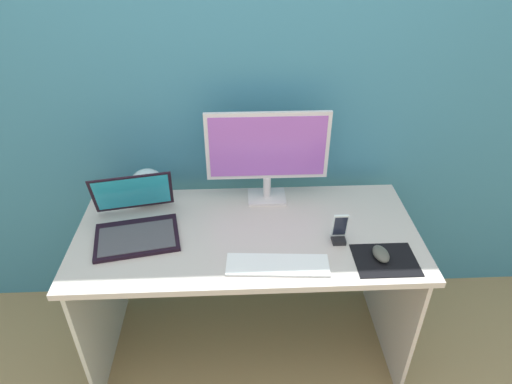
# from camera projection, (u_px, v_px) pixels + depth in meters

# --- Properties ---
(ground_plane) EXTENTS (8.00, 8.00, 0.00)m
(ground_plane) POSITION_uv_depth(u_px,v_px,m) (249.00, 343.00, 2.36)
(ground_plane) COLOR #A18355
(wall_back) EXTENTS (6.00, 0.04, 2.50)m
(wall_back) POSITION_uv_depth(u_px,v_px,m) (243.00, 86.00, 2.03)
(wall_back) COLOR teal
(wall_back) RESTS_ON ground_plane
(desk) EXTENTS (1.49, 0.69, 0.76)m
(desk) POSITION_uv_depth(u_px,v_px,m) (247.00, 258.00, 2.02)
(desk) COLOR beige
(desk) RESTS_ON ground_plane
(monitor) EXTENTS (0.56, 0.14, 0.45)m
(monitor) POSITION_uv_depth(u_px,v_px,m) (267.00, 151.00, 2.01)
(monitor) COLOR silver
(monitor) RESTS_ON desk
(laptop) EXTENTS (0.41, 0.41, 0.24)m
(laptop) POSITION_uv_depth(u_px,v_px,m) (136.00, 222.00, 1.91)
(laptop) COLOR black
(laptop) RESTS_ON desk
(fishbowl) EXTENTS (0.17, 0.17, 0.17)m
(fishbowl) POSITION_uv_depth(u_px,v_px,m) (148.00, 186.00, 2.09)
(fishbowl) COLOR silver
(fishbowl) RESTS_ON desk
(keyboard_external) EXTENTS (0.41, 0.15, 0.01)m
(keyboard_external) POSITION_uv_depth(u_px,v_px,m) (278.00, 265.00, 1.75)
(keyboard_external) COLOR white
(keyboard_external) RESTS_ON desk
(mousepad) EXTENTS (0.25, 0.20, 0.00)m
(mousepad) POSITION_uv_depth(u_px,v_px,m) (385.00, 260.00, 1.78)
(mousepad) COLOR black
(mousepad) RESTS_ON desk
(mouse) EXTENTS (0.07, 0.11, 0.04)m
(mouse) POSITION_uv_depth(u_px,v_px,m) (381.00, 254.00, 1.78)
(mouse) COLOR #505046
(mouse) RESTS_ON mousepad
(phone_in_dock) EXTENTS (0.06, 0.05, 0.14)m
(phone_in_dock) POSITION_uv_depth(u_px,v_px,m) (339.00, 232.00, 1.85)
(phone_in_dock) COLOR black
(phone_in_dock) RESTS_ON desk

